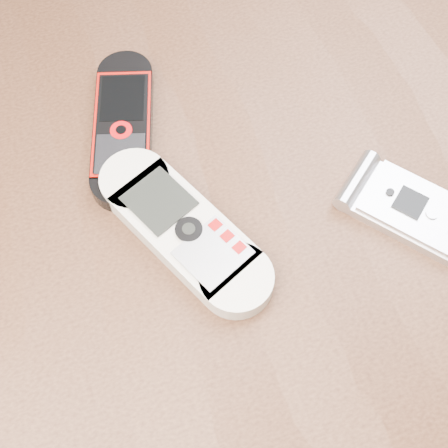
% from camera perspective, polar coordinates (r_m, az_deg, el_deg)
% --- Properties ---
extents(ground, '(4.00, 4.00, 0.00)m').
position_cam_1_polar(ground, '(1.23, -0.23, -16.54)').
color(ground, '#472B19').
rests_on(ground, ground).
extents(table, '(1.20, 0.80, 0.75)m').
position_cam_1_polar(table, '(0.61, -0.44, -5.12)').
color(table, black).
rests_on(table, ground).
extents(nokia_white, '(0.13, 0.19, 0.02)m').
position_cam_1_polar(nokia_white, '(0.51, -3.71, -0.48)').
color(nokia_white, silver).
rests_on(nokia_white, table).
extents(nokia_black_red, '(0.10, 0.17, 0.02)m').
position_cam_1_polar(nokia_black_red, '(0.57, -9.23, 8.81)').
color(nokia_black_red, black).
rests_on(nokia_black_red, table).
extents(motorola_razr, '(0.11, 0.12, 0.02)m').
position_cam_1_polar(motorola_razr, '(0.54, 16.78, 1.37)').
color(motorola_razr, '#BCBCC1').
rests_on(motorola_razr, table).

